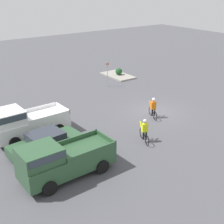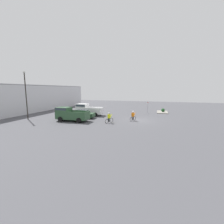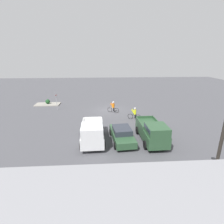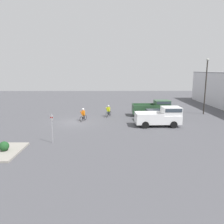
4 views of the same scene
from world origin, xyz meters
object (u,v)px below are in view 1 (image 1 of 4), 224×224
object	(u,v)px
sedan_0	(46,143)
fire_lane_sign	(107,71)
pickup_truck_1	(24,122)
cyclist_1	(145,130)
shrub	(119,71)
pickup_truck_0	(61,159)
cyclist_0	(153,107)

from	to	relation	value
sedan_0	fire_lane_sign	bearing A→B (deg)	-51.00
sedan_0	fire_lane_sign	size ratio (longest dim) A/B	1.77
sedan_0	pickup_truck_1	world-z (taller)	pickup_truck_1
fire_lane_sign	cyclist_1	bearing A→B (deg)	156.35
sedan_0	fire_lane_sign	world-z (taller)	fire_lane_sign
sedan_0	shrub	world-z (taller)	sedan_0
sedan_0	cyclist_1	world-z (taller)	cyclist_1
sedan_0	shrub	distance (m)	17.47
pickup_truck_0	shrub	distance (m)	19.66
pickup_truck_1	cyclist_1	world-z (taller)	pickup_truck_1
fire_lane_sign	shrub	size ratio (longest dim) A/B	3.51
fire_lane_sign	cyclist_0	bearing A→B (deg)	168.82
shrub	pickup_truck_0	bearing A→B (deg)	133.95
pickup_truck_0	pickup_truck_1	world-z (taller)	pickup_truck_1
pickup_truck_1	fire_lane_sign	bearing A→B (deg)	-61.90
sedan_0	pickup_truck_1	size ratio (longest dim) A/B	0.90
pickup_truck_1	cyclist_1	xyz separation A→B (m)	(-5.11, -6.06, -0.32)
cyclist_1	fire_lane_sign	size ratio (longest dim) A/B	0.64
cyclist_0	fire_lane_sign	distance (m)	8.55
pickup_truck_0	sedan_0	xyz separation A→B (m)	(2.81, -0.45, -0.41)
shrub	cyclist_0	bearing A→B (deg)	155.79
pickup_truck_1	shrub	distance (m)	16.12
cyclist_0	shrub	distance (m)	11.65
cyclist_0	cyclist_1	size ratio (longest dim) A/B	0.98
pickup_truck_1	fire_lane_sign	size ratio (longest dim) A/B	1.96
pickup_truck_1	cyclist_1	bearing A→B (deg)	-130.16
sedan_0	cyclist_0	xyz separation A→B (m)	(0.21, -8.93, 0.13)
fire_lane_sign	sedan_0	bearing A→B (deg)	129.00
cyclist_1	pickup_truck_1	bearing A→B (deg)	49.84
shrub	sedan_0	bearing A→B (deg)	128.33
pickup_truck_0	cyclist_0	xyz separation A→B (m)	(3.02, -9.37, -0.28)
cyclist_1	fire_lane_sign	bearing A→B (deg)	-23.65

